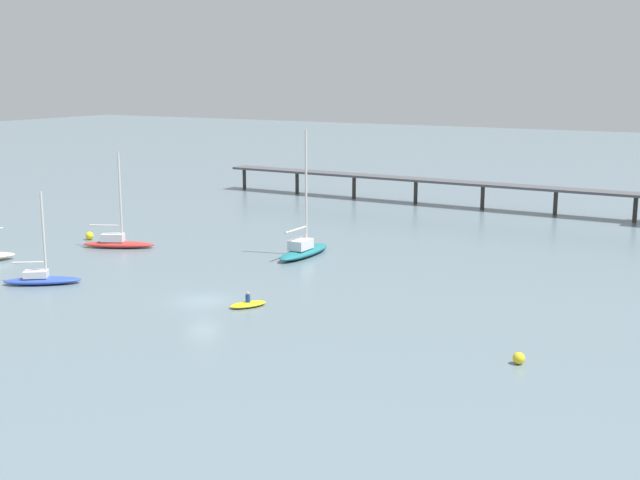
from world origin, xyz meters
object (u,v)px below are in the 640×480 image
Objects in this scene: sailboat_teal at (303,249)px; dinghy_yellow at (248,304)px; sailboat_blue at (42,278)px; mooring_buoy_near at (519,358)px; sailboat_red at (118,241)px; mooring_buoy_outer at (90,236)px; pier at (581,181)px.

sailboat_teal is 17.40m from dinghy_yellow.
sailboat_teal is at bearing 55.79° from sailboat_blue.
mooring_buoy_near is (39.10, 0.53, -0.17)m from sailboat_blue.
sailboat_red is at bearing -162.39° from sailboat_teal.
sailboat_red reaches higher than mooring_buoy_outer.
pier is at bearing 43.22° from mooring_buoy_outer.
sailboat_blue reaches higher than pier.
mooring_buoy_outer is (-28.11, 12.51, 0.21)m from dinghy_yellow.
pier is 8.68× the size of sailboat_blue.
pier is 5.60× the size of sailboat_teal.
mooring_buoy_near is (25.90, -18.88, -0.37)m from sailboat_teal.
mooring_buoy_outer is (-40.65, -38.20, -3.91)m from pier.
dinghy_yellow is at bearing -72.98° from sailboat_teal.
sailboat_blue is at bearing -71.61° from sailboat_red.
sailboat_red is at bearing -131.72° from pier.
mooring_buoy_outer is at bearing 122.73° from sailboat_blue.
pier is 21.04× the size of dinghy_yellow.
sailboat_blue is 18.17m from mooring_buoy_outer.
dinghy_yellow is at bearing -103.89° from pier.
sailboat_blue is (-13.20, -19.41, -0.20)m from sailboat_teal.
sailboat_teal reaches higher than mooring_buoy_near.
sailboat_blue is 10.43× the size of mooring_buoy_near.
dinghy_yellow is (-12.54, -50.71, -4.12)m from pier.
mooring_buoy_outer is at bearing 156.02° from dinghy_yellow.
mooring_buoy_near is at bearing -36.10° from sailboat_teal.
pier is 61.85m from sailboat_blue.
pier is 38.53m from sailboat_teal.
sailboat_blue is at bearing -124.21° from sailboat_teal.
sailboat_teal reaches higher than mooring_buoy_outer.
mooring_buoy_near is at bearing -16.79° from mooring_buoy_outer.
pier is 55.92m from mooring_buoy_outer.
mooring_buoy_outer is (-5.25, 1.52, -0.23)m from sailboat_red.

